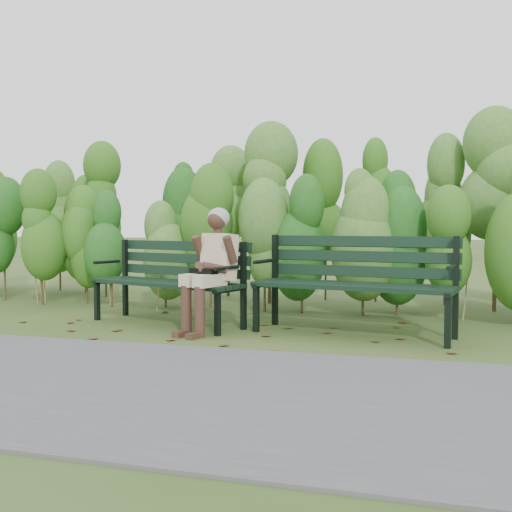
# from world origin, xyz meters

# --- Properties ---
(ground) EXTENTS (80.00, 80.00, 0.00)m
(ground) POSITION_xyz_m (0.00, 0.00, 0.00)
(ground) COLOR #2C471A
(footpath) EXTENTS (60.00, 2.50, 0.01)m
(footpath) POSITION_xyz_m (0.00, -2.20, 0.01)
(footpath) COLOR #474749
(footpath) RESTS_ON ground
(hedge_band) EXTENTS (11.04, 1.67, 2.42)m
(hedge_band) POSITION_xyz_m (0.00, 1.86, 1.26)
(hedge_band) COLOR #47381E
(hedge_band) RESTS_ON ground
(leaf_litter) EXTENTS (5.69, 2.28, 0.01)m
(leaf_litter) POSITION_xyz_m (0.05, -0.22, 0.00)
(leaf_litter) COLOR brown
(leaf_litter) RESTS_ON ground
(bench_left) EXTENTS (1.91, 1.13, 0.91)m
(bench_left) POSITION_xyz_m (-0.92, 0.23, 0.54)
(bench_left) COLOR black
(bench_left) RESTS_ON ground
(bench_right) EXTENTS (2.04, 0.97, 0.98)m
(bench_right) POSITION_xyz_m (1.08, 0.16, 0.58)
(bench_right) COLOR black
(bench_right) RESTS_ON ground
(seated_woman) EXTENTS (0.54, 0.76, 1.26)m
(seated_woman) POSITION_xyz_m (-0.32, -0.16, 0.72)
(seated_woman) COLOR beige
(seated_woman) RESTS_ON ground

